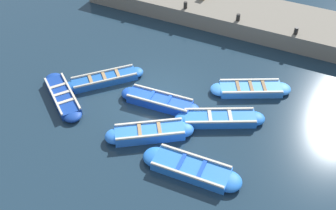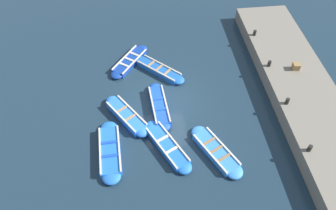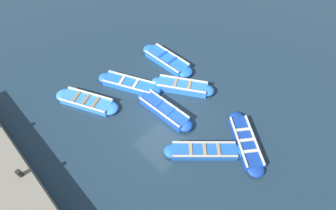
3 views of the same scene
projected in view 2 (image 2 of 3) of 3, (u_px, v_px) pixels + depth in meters
The scene contains 14 objects.
ground_plane at pixel (165, 104), 18.43m from camera, with size 120.00×120.00×0.00m, color #1C303F.
boat_tucked at pixel (130, 61), 20.55m from camera, with size 2.71×3.29×0.36m.
boat_near_quay at pixel (216, 151), 16.18m from camera, with size 2.37×3.56×0.38m.
boat_centre at pixel (167, 146), 16.37m from camera, with size 2.34×3.63×0.40m.
boat_broadside at pixel (159, 70), 20.02m from camera, with size 3.13×3.05×0.39m.
boat_outer_left at pixel (127, 116), 17.61m from camera, with size 2.57×3.32×0.47m.
boat_drifting at pixel (110, 151), 16.17m from camera, with size 1.13×3.76×0.42m.
boat_alongside at pixel (159, 106), 18.06m from camera, with size 1.00×3.57×0.44m.
quay_wall at pixel (299, 87), 18.69m from camera, with size 3.53×15.08×0.87m.
bollard_north at pixel (310, 148), 15.24m from camera, with size 0.20×0.20×0.35m, color black.
bollard_mid_north at pixel (287, 101), 17.16m from camera, with size 0.20×0.20×0.35m, color black.
bollard_mid_south at pixel (269, 64), 19.08m from camera, with size 0.20×0.20×0.35m, color black.
bollard_south at pixel (255, 33), 21.00m from camera, with size 0.20×0.20×0.35m, color black.
wooden_crate at pixel (296, 66), 18.90m from camera, with size 0.38×0.38×0.38m, color olive.
Camera 2 is at (-1.27, -12.05, 13.89)m, focal length 35.00 mm.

